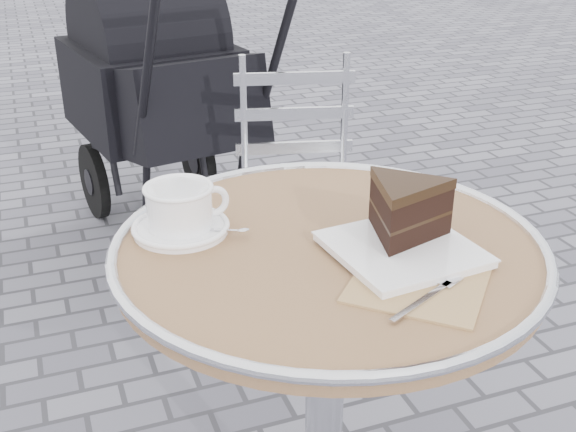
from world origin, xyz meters
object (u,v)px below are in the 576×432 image
object	(u,v)px
cafe_table	(327,327)
baby_stroller	(164,104)
cappuccino_set	(181,212)
bistro_chair	(297,161)
cake_plate_set	(405,219)

from	to	relation	value
cafe_table	baby_stroller	xyz separation A→B (m)	(0.04, 1.64, -0.06)
cappuccino_set	bistro_chair	bearing A→B (deg)	54.05
cafe_table	cappuccino_set	xyz separation A→B (m)	(-0.22, 0.13, 0.20)
baby_stroller	cappuccino_set	bearing A→B (deg)	-109.71
bistro_chair	baby_stroller	bearing A→B (deg)	124.99
baby_stroller	bistro_chair	bearing A→B (deg)	-79.51
bistro_chair	baby_stroller	xyz separation A→B (m)	(-0.26, 0.70, 0.01)
bistro_chair	cake_plate_set	bearing A→B (deg)	-86.71
cake_plate_set	baby_stroller	distance (m)	1.71
cake_plate_set	bistro_chair	world-z (taller)	cake_plate_set
bistro_chair	baby_stroller	world-z (taller)	baby_stroller
cafe_table	bistro_chair	xyz separation A→B (m)	(0.30, 0.94, -0.07)
cafe_table	cake_plate_set	distance (m)	0.25
cafe_table	bistro_chair	bearing A→B (deg)	71.98
cake_plate_set	bistro_chair	bearing A→B (deg)	72.99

